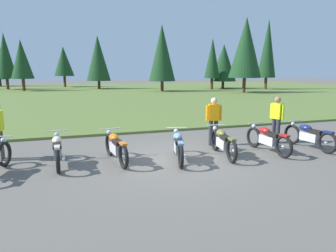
# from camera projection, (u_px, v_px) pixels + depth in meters

# --- Properties ---
(ground_plane) EXTENTS (140.00, 140.00, 0.00)m
(ground_plane) POSITION_uv_depth(u_px,v_px,m) (174.00, 160.00, 8.99)
(ground_plane) COLOR #605B54
(grass_moorland) EXTENTS (80.00, 44.00, 0.10)m
(grass_moorland) POSITION_uv_depth(u_px,v_px,m) (96.00, 93.00, 33.22)
(grass_moorland) COLOR #5B7033
(grass_moorland) RESTS_ON ground
(forest_treeline) EXTENTS (44.87, 26.49, 8.90)m
(forest_treeline) POSITION_uv_depth(u_px,v_px,m) (100.00, 55.00, 39.17)
(forest_treeline) COLOR #47331E
(forest_treeline) RESTS_ON ground
(motorcycle_cream) EXTENTS (0.62, 2.10, 0.88)m
(motorcycle_cream) POSITION_uv_depth(u_px,v_px,m) (58.00, 150.00, 8.36)
(motorcycle_cream) COLOR black
(motorcycle_cream) RESTS_ON ground
(motorcycle_orange) EXTENTS (0.64, 2.09, 0.88)m
(motorcycle_orange) POSITION_uv_depth(u_px,v_px,m) (116.00, 147.00, 8.71)
(motorcycle_orange) COLOR black
(motorcycle_orange) RESTS_ON ground
(motorcycle_sky_blue) EXTENTS (0.76, 2.06, 0.88)m
(motorcycle_sky_blue) POSITION_uv_depth(u_px,v_px,m) (178.00, 146.00, 8.81)
(motorcycle_sky_blue) COLOR black
(motorcycle_sky_blue) RESTS_ON ground
(motorcycle_olive) EXTENTS (0.62, 2.10, 0.88)m
(motorcycle_olive) POSITION_uv_depth(u_px,v_px,m) (223.00, 142.00, 9.28)
(motorcycle_olive) COLOR black
(motorcycle_olive) RESTS_ON ground
(motorcycle_red) EXTENTS (0.62, 2.10, 0.88)m
(motorcycle_red) POSITION_uv_depth(u_px,v_px,m) (268.00, 139.00, 9.72)
(motorcycle_red) COLOR black
(motorcycle_red) RESTS_ON ground
(motorcycle_navy) EXTENTS (0.64, 2.09, 0.88)m
(motorcycle_navy) POSITION_uv_depth(u_px,v_px,m) (309.00, 136.00, 10.18)
(motorcycle_navy) COLOR black
(motorcycle_navy) RESTS_ON ground
(rider_near_row_end) EXTENTS (0.53, 0.31, 1.67)m
(rider_near_row_end) POSITION_uv_depth(u_px,v_px,m) (214.00, 118.00, 10.54)
(rider_near_row_end) COLOR #2D2D38
(rider_near_row_end) RESTS_ON ground
(rider_checking_bike) EXTENTS (0.33, 0.52, 1.67)m
(rider_checking_bike) POSITION_uv_depth(u_px,v_px,m) (277.00, 117.00, 10.89)
(rider_checking_bike) COLOR #2D2D38
(rider_checking_bike) RESTS_ON ground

